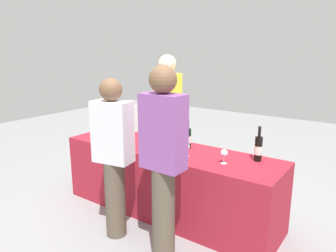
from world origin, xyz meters
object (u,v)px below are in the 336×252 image
(wine_glass_3, at_px, (174,145))
(wine_glass_5, at_px, (224,154))
(guest_0, at_px, (113,153))
(menu_board, at_px, (147,137))
(guest_1, at_px, (163,157))
(wine_glass_1, at_px, (141,137))
(wine_glass_0, at_px, (112,133))
(wine_glass_2, at_px, (143,138))
(server_pouring, at_px, (167,114))
(wine_bottle_0, at_px, (148,132))
(wine_bottle_2, at_px, (188,138))
(wine_bottle_1, at_px, (166,135))
(wine_glass_4, at_px, (186,147))
(wine_bottle_3, at_px, (258,148))

(wine_glass_3, bearing_deg, wine_glass_5, 1.27)
(guest_0, xyz_separation_m, menu_board, (-0.98, 1.68, -0.38))
(guest_1, distance_m, menu_board, 2.34)
(wine_glass_1, relative_size, wine_glass_5, 1.01)
(guest_1, height_order, menu_board, guest_1)
(menu_board, bearing_deg, wine_glass_0, -67.30)
(wine_glass_2, xyz_separation_m, server_pouring, (-0.25, 0.81, 0.11))
(wine_bottle_0, bearing_deg, wine_bottle_2, 6.70)
(wine_bottle_1, xyz_separation_m, menu_board, (-1.01, 0.88, -0.39))
(wine_bottle_1, bearing_deg, wine_glass_5, -14.13)
(wine_glass_4, relative_size, menu_board, 0.15)
(menu_board, bearing_deg, wine_bottle_0, -47.54)
(wine_glass_5, bearing_deg, wine_glass_3, -178.73)
(guest_0, bearing_deg, server_pouring, 93.64)
(wine_glass_3, xyz_separation_m, server_pouring, (-0.63, 0.75, 0.13))
(wine_glass_2, bearing_deg, wine_glass_0, 178.69)
(wine_bottle_3, bearing_deg, wine_glass_2, -164.00)
(wine_bottle_3, distance_m, guest_0, 1.38)
(wine_glass_5, bearing_deg, wine_bottle_3, 48.26)
(wine_glass_1, xyz_separation_m, guest_1, (0.74, -0.58, 0.07))
(wine_glass_0, distance_m, wine_glass_5, 1.40)
(guest_0, bearing_deg, wine_bottle_0, 93.87)
(wine_glass_1, bearing_deg, wine_bottle_0, 102.08)
(wine_glass_2, distance_m, wine_glass_5, 0.93)
(wine_glass_3, relative_size, guest_1, 0.08)
(wine_glass_1, height_order, wine_glass_4, wine_glass_1)
(wine_glass_2, distance_m, guest_1, 0.84)
(server_pouring, relative_size, guest_1, 1.03)
(wine_bottle_0, xyz_separation_m, wine_bottle_1, (0.22, 0.05, -0.00))
(wine_bottle_2, bearing_deg, wine_glass_1, -153.79)
(wine_bottle_2, height_order, wine_glass_0, wine_bottle_2)
(guest_1, bearing_deg, server_pouring, 125.48)
(wine_glass_2, bearing_deg, wine_glass_5, 4.48)
(guest_0, height_order, menu_board, guest_0)
(guest_1, bearing_deg, wine_glass_4, 104.22)
(wine_bottle_1, bearing_deg, wine_bottle_3, 2.92)
(wine_bottle_2, relative_size, wine_glass_5, 2.24)
(guest_0, bearing_deg, wine_bottle_2, 58.38)
(wine_glass_0, bearing_deg, wine_glass_5, 2.53)
(wine_glass_2, distance_m, guest_0, 0.52)
(wine_glass_0, bearing_deg, wine_bottle_3, 11.16)
(menu_board, bearing_deg, wine_glass_3, -38.68)
(wine_bottle_0, xyz_separation_m, server_pouring, (-0.14, 0.58, 0.11))
(wine_glass_5, xyz_separation_m, guest_0, (-0.85, -0.59, -0.00))
(wine_bottle_3, distance_m, menu_board, 2.26)
(wine_glass_2, height_order, server_pouring, server_pouring)
(wine_glass_3, height_order, guest_1, guest_1)
(guest_1, bearing_deg, wine_glass_3, 117.25)
(server_pouring, bearing_deg, guest_1, 132.67)
(wine_glass_2, bearing_deg, wine_glass_3, 9.19)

